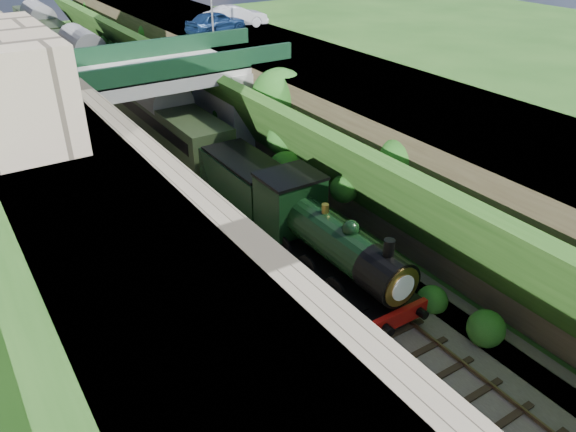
{
  "coord_description": "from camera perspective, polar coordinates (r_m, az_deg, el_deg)",
  "views": [
    {
      "loc": [
        -11.9,
        -10.04,
        15.17
      ],
      "look_at": [
        0.0,
        8.28,
        2.95
      ],
      "focal_mm": 35.0,
      "sensor_mm": 36.0,
      "label": 1
    }
  ],
  "objects": [
    {
      "name": "embankment_slope",
      "position": [
        36.88,
        -3.76,
        9.4
      ],
      "size": [
        4.88,
        90.0,
        6.5
      ],
      "color": "#1E4714",
      "rests_on": "ground"
    },
    {
      "name": "street_plateau_left",
      "position": [
        32.36,
        -25.61,
        5.12
      ],
      "size": [
        6.0,
        90.0,
        7.0
      ],
      "primitive_type": "cube",
      "color": "#262628",
      "rests_on": "ground"
    },
    {
      "name": "track_left",
      "position": [
        34.98,
        -13.34,
        3.13
      ],
      "size": [
        2.5,
        90.0,
        0.2
      ],
      "color": "black",
      "rests_on": "trackbed"
    },
    {
      "name": "tree",
      "position": [
        35.09,
        -0.82,
        11.77
      ],
      "size": [
        3.6,
        3.8,
        6.6
      ],
      "color": "black",
      "rests_on": "ground"
    },
    {
      "name": "coach_middle",
      "position": [
        58.78,
        -19.94,
        14.66
      ],
      "size": [
        2.9,
        18.0,
        3.7
      ],
      "color": "black",
      "rests_on": "trackbed"
    },
    {
      "name": "car_blue",
      "position": [
        46.22,
        -7.35,
        18.95
      ],
      "size": [
        5.28,
        3.08,
        1.69
      ],
      "primitive_type": "imported",
      "rotation": [
        0.0,
        0.0,
        1.8
      ],
      "color": "navy",
      "rests_on": "street_plateau_right"
    },
    {
      "name": "ground",
      "position": [
        21.74,
        12.46,
        -15.92
      ],
      "size": [
        160.0,
        160.0,
        0.0
      ],
      "primitive_type": "plane",
      "color": "#1E4714",
      "rests_on": "ground"
    },
    {
      "name": "coach_rear",
      "position": [
        76.85,
        -23.79,
        17.09
      ],
      "size": [
        2.9,
        18.0,
        3.7
      ],
      "color": "black",
      "rests_on": "trackbed"
    },
    {
      "name": "coach_front",
      "position": [
        41.37,
        -12.99,
        9.99
      ],
      "size": [
        2.9,
        18.0,
        3.7
      ],
      "color": "black",
      "rests_on": "trackbed"
    },
    {
      "name": "street_plateau_right",
      "position": [
        38.8,
        2.39,
        11.12
      ],
      "size": [
        8.0,
        90.0,
        6.25
      ],
      "primitive_type": "cube",
      "color": "#262628",
      "rests_on": "ground"
    },
    {
      "name": "trackbed",
      "position": [
        35.65,
        -10.33,
        3.73
      ],
      "size": [
        10.0,
        90.0,
        0.2
      ],
      "primitive_type": "cube",
      "color": "#473F38",
      "rests_on": "ground"
    },
    {
      "name": "building_near",
      "position": [
        24.94,
        -27.0,
        11.8
      ],
      "size": [
        4.0,
        8.0,
        4.0
      ],
      "primitive_type": "cube",
      "color": "gray",
      "rests_on": "street_plateau_left"
    },
    {
      "name": "locomotive",
      "position": [
        25.25,
        3.9,
        -2.57
      ],
      "size": [
        3.1,
        10.23,
        3.83
      ],
      "color": "black",
      "rests_on": "trackbed"
    },
    {
      "name": "road_bridge",
      "position": [
        38.04,
        -12.04,
        11.64
      ],
      "size": [
        16.0,
        6.4,
        7.25
      ],
      "color": "gray",
      "rests_on": "ground"
    },
    {
      "name": "retaining_wall",
      "position": [
        32.86,
        -19.69,
        6.68
      ],
      "size": [
        1.0,
        90.0,
        7.0
      ],
      "primitive_type": "cube",
      "color": "#756B56",
      "rests_on": "ground"
    },
    {
      "name": "track_right",
      "position": [
        36.01,
        -8.61,
        4.4
      ],
      "size": [
        2.5,
        90.0,
        0.2
      ],
      "color": "black",
      "rests_on": "trackbed"
    },
    {
      "name": "tender",
      "position": [
        30.82,
        -4.27,
        3.06
      ],
      "size": [
        2.7,
        6.0,
        3.05
      ],
      "color": "black",
      "rests_on": "trackbed"
    },
    {
      "name": "car_silver",
      "position": [
        48.59,
        -5.33,
        19.54
      ],
      "size": [
        5.25,
        2.35,
        1.67
      ],
      "primitive_type": "imported",
      "rotation": [
        0.0,
        0.0,
        1.46
      ],
      "color": "silver",
      "rests_on": "street_plateau_right"
    }
  ]
}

